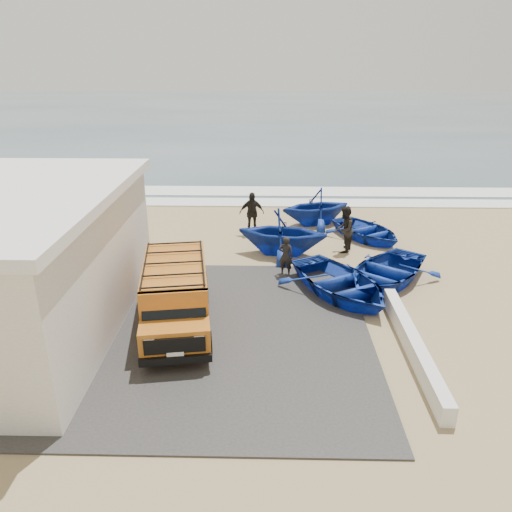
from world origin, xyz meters
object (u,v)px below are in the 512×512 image
object	(u,v)px
van	(176,294)
boat_mid_right	(366,231)
fisherman_back	(252,213)
fisherman_middle	(344,229)
boat_far_left	(316,206)
boat_near_left	(340,283)
boat_mid_left	(282,232)
boat_near_right	(385,271)
fisherman_front	(286,256)
parapet	(413,345)

from	to	relation	value
van	boat_mid_right	world-z (taller)	van
boat_mid_right	fisherman_back	distance (m)	5.26
fisherman_middle	boat_far_left	bearing A→B (deg)	-143.40
fisherman_back	boat_mid_right	bearing A→B (deg)	-16.03
boat_near_left	boat_mid_left	xyz separation A→B (m)	(-1.90, 3.78, 0.49)
boat_near_right	boat_near_left	bearing A→B (deg)	-111.41
fisherman_back	boat_mid_left	bearing A→B (deg)	-71.01
boat_near_left	fisherman_middle	world-z (taller)	fisherman_middle
boat_mid_left	fisherman_front	xyz separation A→B (m)	(0.08, -2.10, -0.20)
boat_mid_left	fisherman_back	distance (m)	2.93
boat_mid_left	fisherman_front	bearing A→B (deg)	-168.00
boat_mid_right	fisherman_back	world-z (taller)	fisherman_back
boat_mid_right	fisherman_middle	world-z (taller)	fisherman_middle
boat_near_right	fisherman_back	xyz separation A→B (m)	(-5.02, 5.33, 0.52)
van	fisherman_back	world-z (taller)	van
van	fisherman_front	xyz separation A→B (m)	(3.44, 3.94, -0.34)
boat_near_left	boat_far_left	bearing A→B (deg)	62.65
van	boat_near_left	size ratio (longest dim) A/B	1.11
boat_near_right	boat_mid_right	xyz separation A→B (m)	(0.17, 4.64, -0.06)
parapet	boat_mid_left	world-z (taller)	boat_mid_left
boat_mid_left	fisherman_middle	xyz separation A→B (m)	(2.59, 0.34, 0.02)
parapet	boat_mid_right	xyz separation A→B (m)	(0.39, 9.30, 0.12)
parapet	fisherman_middle	world-z (taller)	fisherman_middle
fisherman_front	fisherman_back	size ratio (longest dim) A/B	0.78
boat_far_left	boat_near_left	bearing A→B (deg)	-18.75
boat_far_left	boat_near_right	bearing A→B (deg)	-3.81
boat_near_right	boat_mid_right	distance (m)	4.64
fisherman_middle	boat_near_left	bearing A→B (deg)	13.47
boat_near_left	fisherman_back	xyz separation A→B (m)	(-3.24, 6.38, 0.50)
parapet	van	distance (m)	6.99
boat_mid_left	fisherman_back	world-z (taller)	fisherman_back
boat_far_left	fisherman_front	xyz separation A→B (m)	(-1.64, -6.06, -0.14)
boat_near_left	fisherman_back	world-z (taller)	fisherman_back
fisherman_middle	fisherman_back	distance (m)	4.54
van	boat_mid_right	bearing A→B (deg)	38.76
parapet	boat_mid_left	xyz separation A→B (m)	(-3.45, 7.40, 0.69)
boat_near_left	boat_mid_left	distance (m)	4.26
boat_mid_right	fisherman_back	bearing A→B (deg)	140.30
van	boat_near_left	xyz separation A→B (m)	(5.26, 2.26, -0.63)
boat_near_right	boat_mid_left	xyz separation A→B (m)	(-3.67, 2.74, 0.51)
fisherman_front	fisherman_back	world-z (taller)	fisherman_back
parapet	van	xyz separation A→B (m)	(-6.81, 1.36, 0.83)
boat_mid_left	boat_mid_right	size ratio (longest dim) A/B	0.97
boat_far_left	fisherman_front	size ratio (longest dim) A/B	2.25
boat_far_left	fisherman_back	xyz separation A→B (m)	(-3.06, -1.36, 0.07)
boat_near_left	fisherman_back	bearing A→B (deg)	88.27
boat_mid_right	boat_far_left	bearing A→B (deg)	103.88
van	boat_near_right	world-z (taller)	van
van	boat_near_right	distance (m)	7.80
boat_near_left	fisherman_front	distance (m)	2.49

